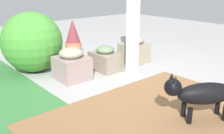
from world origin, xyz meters
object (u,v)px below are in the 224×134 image
round_shrub (32,42)px  dog (201,93)px  stone_planter_near (105,59)px  terracotta_pot_spiky (73,37)px  stone_planter_nearest (134,50)px  stone_planter_mid (72,65)px

round_shrub → dog: (-2.51, -0.59, -0.17)m
stone_planter_near → terracotta_pot_spiky: (1.20, -0.18, 0.14)m
stone_planter_nearest → round_shrub: (0.71, 1.49, 0.24)m
stone_planter_nearest → dog: size_ratio=0.68×
dog → round_shrub: bearing=13.1°
round_shrub → stone_planter_mid: bearing=-159.5°
stone_planter_near → round_shrub: (0.69, 0.86, 0.28)m
terracotta_pot_spiky → dog: bearing=171.5°
stone_planter_mid → round_shrub: bearing=20.5°
terracotta_pot_spiky → dog: 3.04m
dog → stone_planter_near: bearing=-8.7°
stone_planter_mid → stone_planter_near: bearing=-90.6°
stone_planter_mid → round_shrub: round_shrub is taller
stone_planter_nearest → dog: dog is taller
stone_planter_mid → round_shrub: size_ratio=0.50×
stone_planter_nearest → round_shrub: round_shrub is taller
stone_planter_nearest → dog: 2.02m
stone_planter_mid → terracotta_pot_spiky: bearing=-33.3°
stone_planter_near → round_shrub: bearing=51.2°
stone_planter_nearest → dog: bearing=153.4°
stone_planter_nearest → round_shrub: bearing=64.6°
stone_planter_nearest → terracotta_pot_spiky: (1.21, 0.45, 0.10)m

